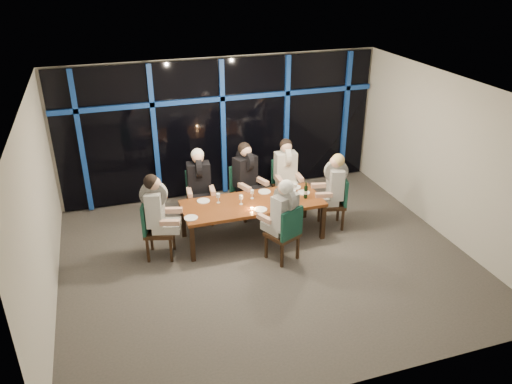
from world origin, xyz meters
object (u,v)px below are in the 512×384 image
(diner_far_right, at_px, (286,165))
(chair_far_mid, at_px, (244,188))
(chair_far_left, at_px, (199,194))
(diner_near_mid, at_px, (283,208))
(diner_far_left, at_px, (199,176))
(dining_table, at_px, (253,205))
(chair_near_mid, at_px, (286,231))
(chair_far_right, at_px, (284,182))
(chair_end_right, at_px, (336,199))
(diner_end_right, at_px, (333,180))
(diner_far_mid, at_px, (246,170))
(water_pitcher, at_px, (292,196))
(chair_end_left, at_px, (154,226))
(wine_bottle, at_px, (306,192))
(diner_end_left, at_px, (157,204))

(diner_far_right, bearing_deg, chair_far_mid, -179.21)
(chair_far_left, relative_size, diner_near_mid, 1.03)
(chair_far_left, xyz_separation_m, diner_far_left, (-0.01, -0.09, 0.42))
(diner_far_right, bearing_deg, dining_table, -134.73)
(chair_near_mid, bearing_deg, diner_far_left, -82.73)
(chair_far_right, xyz_separation_m, chair_end_right, (0.67, -1.08, -0.01))
(chair_far_left, distance_m, diner_end_right, 2.64)
(chair_far_left, height_order, diner_near_mid, diner_near_mid)
(chair_near_mid, bearing_deg, chair_far_left, -84.13)
(diner_near_mid, bearing_deg, diner_end_right, -173.61)
(diner_far_mid, xyz_separation_m, water_pitcher, (0.57, -1.03, -0.17))
(chair_end_left, xyz_separation_m, wine_bottle, (2.83, -0.06, 0.27))
(dining_table, bearing_deg, chair_far_left, 129.74)
(diner_end_left, distance_m, wine_bottle, 2.75)
(chair_end_left, height_order, diner_end_right, diner_end_right)
(dining_table, bearing_deg, chair_far_right, 44.78)
(diner_end_right, xyz_separation_m, diner_near_mid, (-1.32, -0.79, 0.01))
(diner_far_right, relative_size, water_pitcher, 4.85)
(chair_far_mid, distance_m, chair_end_right, 1.88)
(chair_end_right, height_order, diner_end_left, diner_end_left)
(chair_end_left, xyz_separation_m, diner_far_right, (2.84, 0.99, 0.40))
(water_pitcher, bearing_deg, chair_far_mid, 121.60)
(diner_far_right, relative_size, wine_bottle, 3.14)
(diner_far_right, bearing_deg, chair_end_right, -52.57)
(chair_far_left, xyz_separation_m, diner_near_mid, (1.08, -1.82, 0.41))
(chair_far_mid, bearing_deg, diner_near_mid, -105.65)
(chair_far_left, bearing_deg, diner_far_mid, -1.26)
(chair_far_right, relative_size, water_pitcher, 4.98)
(chair_end_right, distance_m, diner_far_left, 2.70)
(chair_far_left, bearing_deg, chair_end_left, -129.85)
(water_pitcher, bearing_deg, diner_end_left, -178.37)
(dining_table, height_order, diner_end_right, diner_end_right)
(chair_far_mid, distance_m, water_pitcher, 1.30)
(diner_far_left, relative_size, diner_near_mid, 1.01)
(diner_far_left, bearing_deg, diner_near_mid, -52.95)
(chair_end_left, bearing_deg, chair_far_left, -28.63)
(diner_end_left, height_order, diner_near_mid, diner_end_left)
(chair_far_right, distance_m, chair_near_mid, 2.06)
(diner_near_mid, bearing_deg, wine_bottle, -159.95)
(chair_far_mid, xyz_separation_m, diner_end_right, (1.49, -1.00, 0.39))
(dining_table, bearing_deg, diner_far_right, 42.26)
(wine_bottle, height_order, water_pitcher, wine_bottle)
(chair_near_mid, distance_m, diner_end_left, 2.26)
(chair_end_right, xyz_separation_m, diner_end_left, (-3.43, -0.03, 0.45))
(dining_table, bearing_deg, water_pitcher, -13.44)
(chair_far_left, xyz_separation_m, diner_far_mid, (0.95, -0.10, 0.43))
(diner_near_mid, bearing_deg, chair_far_mid, -109.40)
(chair_end_left, bearing_deg, diner_end_right, -73.55)
(wine_bottle, bearing_deg, diner_far_left, 150.74)
(chair_end_right, relative_size, diner_far_mid, 0.99)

